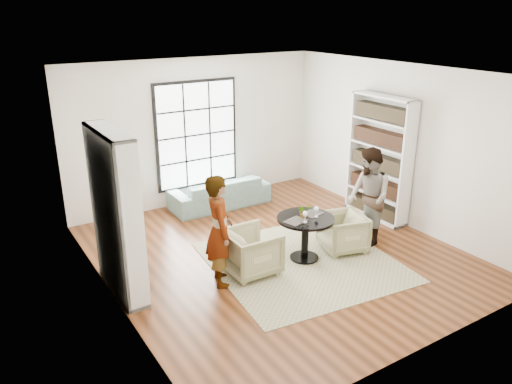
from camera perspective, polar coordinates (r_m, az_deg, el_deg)
ground at (r=8.50m, az=2.48°, el=-7.05°), size 6.00×6.00×0.00m
room_shell at (r=8.43m, az=0.51°, el=2.00°), size 6.00×6.01×6.00m
rug at (r=8.26m, az=5.31°, el=-7.96°), size 3.11×3.11×0.01m
pedestal_table at (r=8.13m, az=5.65°, el=-4.24°), size 0.93×0.93×0.74m
sofa at (r=10.41m, az=-4.18°, el=-0.01°), size 2.07×0.83×0.60m
armchair_left at (r=7.78m, az=-0.53°, el=-6.83°), size 0.80×0.78×0.72m
armchair_right at (r=8.61m, az=9.86°, el=-4.56°), size 0.88×0.86×0.65m
person_left at (r=7.31m, az=-4.22°, el=-4.42°), size 0.57×0.71×1.70m
person_right at (r=8.77m, az=12.75°, el=-0.57°), size 0.89×1.00×1.71m
placemat_left at (r=7.90m, az=4.58°, el=-3.33°), size 0.39×0.34×0.01m
placemat_right at (r=8.21m, az=6.47°, el=-2.46°), size 0.39×0.34×0.01m
cutlery_left at (r=7.90m, az=4.58°, el=-3.28°), size 0.19×0.25×0.01m
cutlery_right at (r=8.21m, az=6.47°, el=-2.42°), size 0.19×0.25×0.01m
wine_glass_left at (r=7.83m, az=5.65°, el=-2.53°), size 0.09×0.09×0.19m
wine_glass_right at (r=8.05m, az=6.92°, el=-1.98°), size 0.08×0.08×0.18m
flower_centerpiece at (r=8.01m, az=5.49°, el=-2.17°), size 0.22×0.19×0.23m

